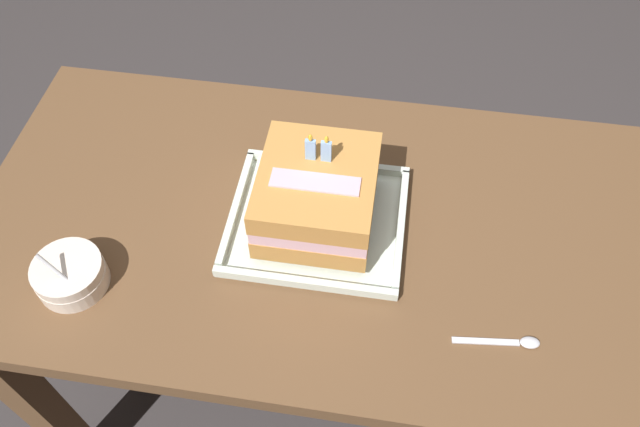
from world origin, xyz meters
TOP-DOWN VIEW (x-y plane):
  - ground_plane at (0.00, 0.00)m, footprint 8.00×8.00m
  - dining_table at (0.00, 0.00)m, footprint 1.23×0.65m
  - foil_tray at (-0.01, -0.00)m, footprint 0.30×0.27m
  - birthday_cake at (-0.01, -0.00)m, footprint 0.19×0.21m
  - bowl_stack at (-0.38, -0.18)m, footprint 0.11×0.11m
  - serving_spoon_near_tray at (0.32, -0.18)m, footprint 0.13×0.03m

SIDE VIEW (x-z plane):
  - ground_plane at x=0.00m, z-range 0.00..0.00m
  - dining_table at x=0.00m, z-range 0.26..1.02m
  - serving_spoon_near_tray at x=0.32m, z-range 0.76..0.77m
  - foil_tray at x=-0.01m, z-range 0.75..0.78m
  - bowl_stack at x=-0.38m, z-range 0.74..0.83m
  - birthday_cake at x=-0.01m, z-range 0.76..0.92m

